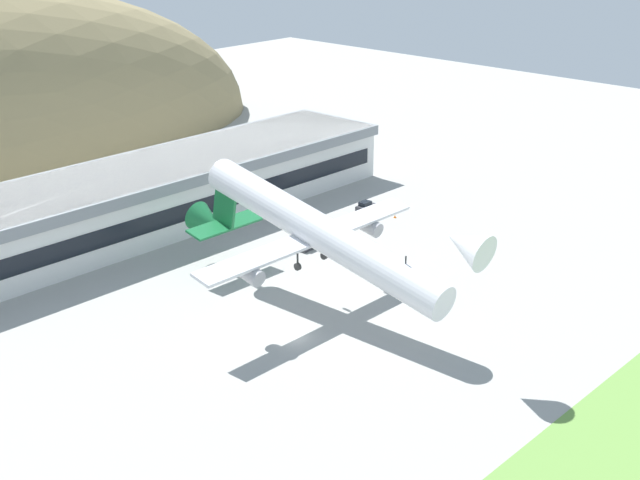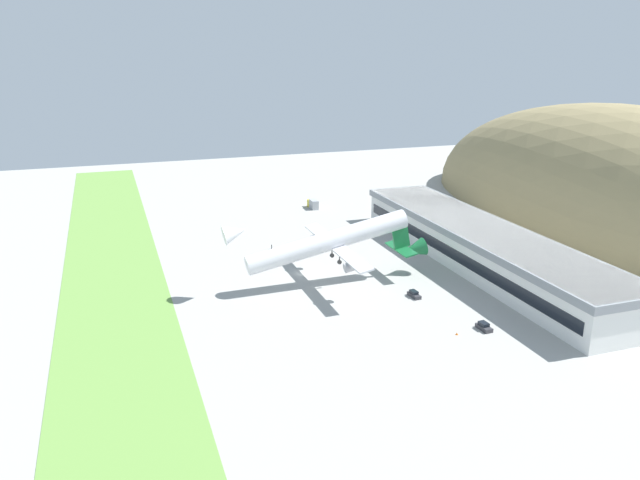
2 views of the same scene
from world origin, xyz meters
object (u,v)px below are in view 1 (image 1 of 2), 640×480
(terminal_building, at_px, (132,197))
(service_car_1, at_px, (366,206))
(traffic_cone_0, at_px, (395,216))
(cargo_airplane, at_px, (317,233))
(service_car_0, at_px, (309,245))

(terminal_building, xyz_separation_m, service_car_1, (36.02, -22.46, -5.45))
(terminal_building, height_order, traffic_cone_0, terminal_building)
(terminal_building, height_order, cargo_airplane, cargo_airplane)
(service_car_1, bearing_deg, cargo_airplane, -149.21)
(service_car_0, height_order, traffic_cone_0, service_car_0)
(terminal_building, xyz_separation_m, traffic_cone_0, (36.30, -29.25, -5.85))
(terminal_building, xyz_separation_m, cargo_airplane, (-0.30, -44.11, 5.07))
(cargo_airplane, relative_size, traffic_cone_0, 93.72)
(terminal_building, height_order, service_car_1, terminal_building)
(service_car_1, distance_m, traffic_cone_0, 6.80)
(terminal_building, bearing_deg, traffic_cone_0, -38.86)
(cargo_airplane, distance_m, service_car_1, 43.57)
(cargo_airplane, xyz_separation_m, traffic_cone_0, (36.60, 14.86, -10.92))
(service_car_0, xyz_separation_m, traffic_cone_0, (21.61, -1.04, -0.37))
(cargo_airplane, bearing_deg, traffic_cone_0, 22.10)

